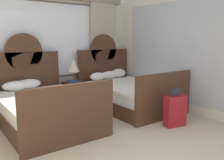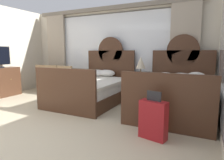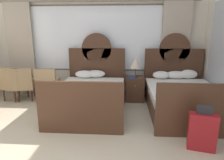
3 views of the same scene
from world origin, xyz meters
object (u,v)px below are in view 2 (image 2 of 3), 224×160
object	(u,v)px
nightstand_between_beds	(139,88)
armchair_by_window_left	(68,79)
bed_near_mirror	(175,96)
book_on_nightstand	(136,77)
armchair_by_window_centre	(52,78)
bed_near_window	(93,89)
suitcase_on_floor	(153,120)
armchair_by_window_right	(46,77)
table_lamp_on_nightstand	(141,63)

from	to	relation	value
nightstand_between_beds	armchair_by_window_left	distance (m)	2.30
bed_near_mirror	book_on_nightstand	distance (m)	1.32
armchair_by_window_left	book_on_nightstand	bearing A→B (deg)	2.88
bed_near_mirror	armchair_by_window_centre	world-z (taller)	bed_near_mirror
book_on_nightstand	nightstand_between_beds	bearing A→B (deg)	51.27
bed_near_window	armchair_by_window_left	xyz separation A→B (m)	(-1.24, 0.52, 0.12)
armchair_by_window_centre	suitcase_on_floor	distance (m)	4.39
armchair_by_window_centre	suitcase_on_floor	bearing A→B (deg)	-27.57
bed_near_window	suitcase_on_floor	distance (m)	2.51
bed_near_mirror	armchair_by_window_right	xyz separation A→B (m)	(-4.27, 0.51, 0.12)
book_on_nightstand	armchair_by_window_left	size ratio (longest dim) A/B	0.29
book_on_nightstand	armchair_by_window_right	xyz separation A→B (m)	(-3.14, -0.11, -0.18)
book_on_nightstand	bed_near_mirror	bearing A→B (deg)	-28.91
bed_near_mirror	armchair_by_window_right	size ratio (longest dim) A/B	2.51
suitcase_on_floor	table_lamp_on_nightstand	bearing A→B (deg)	112.38
table_lamp_on_nightstand	book_on_nightstand	xyz separation A→B (m)	(-0.09, -0.13, -0.37)
bed_near_window	armchair_by_window_centre	world-z (taller)	bed_near_window
bed_near_window	bed_near_mirror	xyz separation A→B (m)	(2.10, 0.01, 0.00)
nightstand_between_beds	book_on_nightstand	size ratio (longest dim) A/B	2.46
table_lamp_on_nightstand	armchair_by_window_right	xyz separation A→B (m)	(-3.23, -0.25, -0.55)
armchair_by_window_left	suitcase_on_floor	xyz separation A→B (m)	(3.23, -2.03, -0.17)
table_lamp_on_nightstand	armchair_by_window_centre	world-z (taller)	table_lamp_on_nightstand
table_lamp_on_nightstand	book_on_nightstand	distance (m)	0.40
bed_near_window	armchair_by_window_left	size ratio (longest dim) A/B	2.51
nightstand_between_beds	armchair_by_window_left	world-z (taller)	armchair_by_window_left
bed_near_window	armchair_by_window_right	distance (m)	2.24
bed_near_window	bed_near_mirror	world-z (taller)	same
armchair_by_window_left	suitcase_on_floor	world-z (taller)	armchair_by_window_left
armchair_by_window_right	suitcase_on_floor	bearing A→B (deg)	-25.97
bed_near_window	armchair_by_window_left	distance (m)	1.35
armchair_by_window_centre	book_on_nightstand	bearing A→B (deg)	2.17
book_on_nightstand	armchair_by_window_centre	distance (m)	2.88
table_lamp_on_nightstand	suitcase_on_floor	size ratio (longest dim) A/B	0.74
nightstand_between_beds	table_lamp_on_nightstand	bearing A→B (deg)	76.55
bed_near_mirror	nightstand_between_beds	size ratio (longest dim) A/B	3.50
bed_near_window	book_on_nightstand	distance (m)	1.20
table_lamp_on_nightstand	armchair_by_window_right	size ratio (longest dim) A/B	0.62
suitcase_on_floor	bed_near_mirror	bearing A→B (deg)	86.23
bed_near_mirror	suitcase_on_floor	size ratio (longest dim) A/B	3.04
book_on_nightstand	armchair_by_window_left	xyz separation A→B (m)	(-2.21, -0.11, -0.18)
bed_near_window	table_lamp_on_nightstand	xyz separation A→B (m)	(1.06, 0.76, 0.67)
bed_near_window	armchair_by_window_centre	xyz separation A→B (m)	(-1.90, 0.52, 0.12)
nightstand_between_beds	armchair_by_window_left	bearing A→B (deg)	-174.82
bed_near_window	armchair_by_window_right	world-z (taller)	bed_near_window
nightstand_between_beds	suitcase_on_floor	bearing A→B (deg)	-67.07
book_on_nightstand	armchair_by_window_right	bearing A→B (deg)	-177.98
table_lamp_on_nightstand	armchair_by_window_centre	distance (m)	3.02
bed_near_window	book_on_nightstand	bearing A→B (deg)	32.80
armchair_by_window_centre	armchair_by_window_right	xyz separation A→B (m)	(-0.28, -0.00, 0.00)
nightstand_between_beds	armchair_by_window_centre	xyz separation A→B (m)	(-2.95, -0.20, 0.15)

